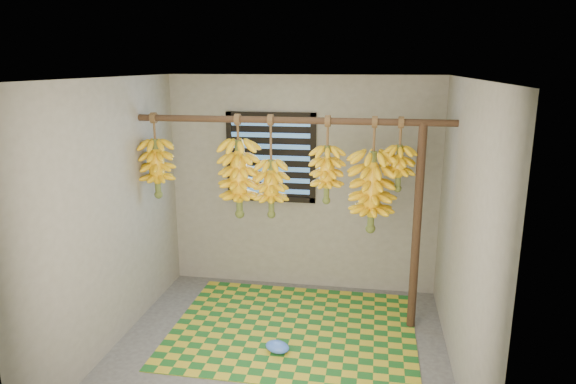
% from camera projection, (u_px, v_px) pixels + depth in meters
% --- Properties ---
extents(floor, '(3.00, 3.00, 0.01)m').
position_uv_depth(floor, '(278.00, 354.00, 4.58)').
color(floor, '#474747').
rests_on(floor, ground).
extents(ceiling, '(3.00, 3.00, 0.01)m').
position_uv_depth(ceiling, '(276.00, 78.00, 3.99)').
color(ceiling, silver).
rests_on(ceiling, wall_back).
extents(wall_back, '(3.00, 0.01, 2.40)m').
position_uv_depth(wall_back, '(302.00, 185.00, 5.72)').
color(wall_back, slate).
rests_on(wall_back, floor).
extents(wall_left, '(0.01, 3.00, 2.40)m').
position_uv_depth(wall_left, '(110.00, 216.00, 4.53)').
color(wall_left, slate).
rests_on(wall_left, floor).
extents(wall_right, '(0.01, 3.00, 2.40)m').
position_uv_depth(wall_right, '(464.00, 235.00, 4.04)').
color(wall_right, slate).
rests_on(wall_right, floor).
extents(window, '(1.00, 0.04, 1.00)m').
position_uv_depth(window, '(271.00, 158.00, 5.68)').
color(window, black).
rests_on(window, wall_back).
extents(hanging_pole, '(3.00, 0.06, 0.06)m').
position_uv_depth(hanging_pole, '(291.00, 120.00, 4.76)').
color(hanging_pole, '#412B1B').
rests_on(hanging_pole, wall_left).
extents(support_post, '(0.08, 0.08, 2.00)m').
position_uv_depth(support_post, '(417.00, 229.00, 4.81)').
color(support_post, '#412B1B').
rests_on(support_post, floor).
extents(woven_mat, '(2.33, 1.87, 0.01)m').
position_uv_depth(woven_mat, '(293.00, 329.00, 4.99)').
color(woven_mat, '#1B5C20').
rests_on(woven_mat, floor).
extents(plastic_bag, '(0.28, 0.25, 0.09)m').
position_uv_depth(plastic_bag, '(277.00, 347.00, 4.57)').
color(plastic_bag, '#3E71EA').
rests_on(plastic_bag, woven_mat).
extents(banana_bunch_a, '(0.33, 0.33, 0.84)m').
position_uv_depth(banana_bunch_a, '(157.00, 168.00, 5.10)').
color(banana_bunch_a, brown).
rests_on(banana_bunch_a, hanging_pole).
extents(banana_bunch_b, '(0.36, 0.36, 1.00)m').
position_uv_depth(banana_bunch_b, '(239.00, 178.00, 4.98)').
color(banana_bunch_b, brown).
rests_on(banana_bunch_b, hanging_pole).
extents(banana_bunch_c, '(0.32, 0.32, 0.99)m').
position_uv_depth(banana_bunch_c, '(271.00, 188.00, 4.95)').
color(banana_bunch_c, brown).
rests_on(banana_bunch_c, hanging_pole).
extents(banana_bunch_d, '(0.31, 0.31, 0.83)m').
position_uv_depth(banana_bunch_d, '(327.00, 174.00, 4.83)').
color(banana_bunch_d, brown).
rests_on(banana_bunch_d, hanging_pole).
extents(banana_bunch_e, '(0.43, 0.43, 1.08)m').
position_uv_depth(banana_bunch_e, '(372.00, 192.00, 4.79)').
color(banana_bunch_e, brown).
rests_on(banana_bunch_e, hanging_pole).
extents(banana_bunch_f, '(0.29, 0.29, 0.68)m').
position_uv_depth(banana_bunch_f, '(399.00, 168.00, 4.70)').
color(banana_bunch_f, brown).
rests_on(banana_bunch_f, hanging_pole).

